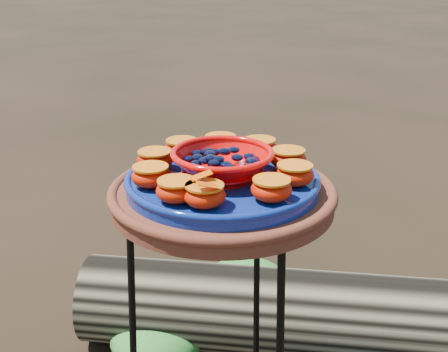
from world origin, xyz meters
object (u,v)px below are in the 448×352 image
at_px(red_bowl, 222,164).
at_px(driftwood_log, 319,316).
at_px(plant_stand, 223,341).
at_px(cobalt_plate, 222,183).
at_px(terracotta_saucer, 222,197).

xyz_separation_m(red_bowl, driftwood_log, (0.10, 0.49, -0.65)).
xyz_separation_m(plant_stand, cobalt_plate, (0.00, 0.00, 0.40)).
distance_m(terracotta_saucer, red_bowl, 0.07).
relative_size(plant_stand, cobalt_plate, 1.75).
xyz_separation_m(cobalt_plate, red_bowl, (0.00, 0.00, 0.04)).
distance_m(plant_stand, driftwood_log, 0.54).
bearing_deg(driftwood_log, cobalt_plate, -101.86).
bearing_deg(cobalt_plate, driftwood_log, 78.14).
height_order(cobalt_plate, red_bowl, red_bowl).
distance_m(terracotta_saucer, cobalt_plate, 0.03).
bearing_deg(cobalt_plate, terracotta_saucer, 0.00).
bearing_deg(terracotta_saucer, red_bowl, 0.00).
bearing_deg(driftwood_log, plant_stand, -101.86).
bearing_deg(driftwood_log, terracotta_saucer, -101.86).
bearing_deg(plant_stand, driftwood_log, 78.14).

